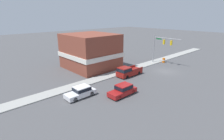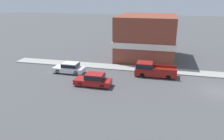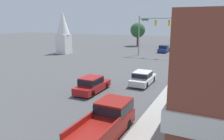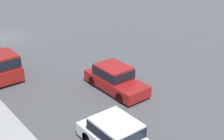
{
  "view_description": "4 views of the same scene",
  "coord_description": "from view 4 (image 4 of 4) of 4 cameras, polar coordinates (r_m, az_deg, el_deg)",
  "views": [
    {
      "loc": [
        -17.65,
        31.38,
        11.14
      ],
      "look_at": [
        0.9,
        14.13,
        3.1
      ],
      "focal_mm": 28.0,
      "sensor_mm": 36.0,
      "label": 1
    },
    {
      "loc": [
        -25.2,
        6.52,
        10.51
      ],
      "look_at": [
        -1.07,
        12.34,
        1.96
      ],
      "focal_mm": 35.0,
      "sensor_mm": 36.0,
      "label": 2
    },
    {
      "loc": [
        8.94,
        -3.19,
        6.84
      ],
      "look_at": [
        0.73,
        13.82,
        2.61
      ],
      "focal_mm": 35.0,
      "sensor_mm": 36.0,
      "label": 3
    },
    {
      "loc": [
        9.27,
        28.1,
        9.31
      ],
      "look_at": [
        -0.53,
        15.74,
        2.16
      ],
      "focal_mm": 50.0,
      "sensor_mm": 36.0,
      "label": 4
    }
  ],
  "objects": [
    {
      "name": "car_oncoming",
      "position": [
        14.36,
        1.1,
        -12.05
      ],
      "size": [
        1.84,
        4.39,
        1.51
      ],
      "rotation": [
        0.0,
        0.0,
        3.14
      ],
      "color": "black",
      "rests_on": "ground"
    },
    {
      "name": "ground_plane",
      "position": [
        31.02,
        -19.27,
        5.54
      ],
      "size": [
        200.0,
        200.0,
        0.0
      ],
      "primitive_type": "plane",
      "color": "#4C4C4F"
    },
    {
      "name": "car_lead",
      "position": [
        19.5,
        0.51,
        -1.44
      ],
      "size": [
        1.8,
        4.48,
        1.58
      ],
      "color": "black",
      "rests_on": "ground"
    }
  ]
}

